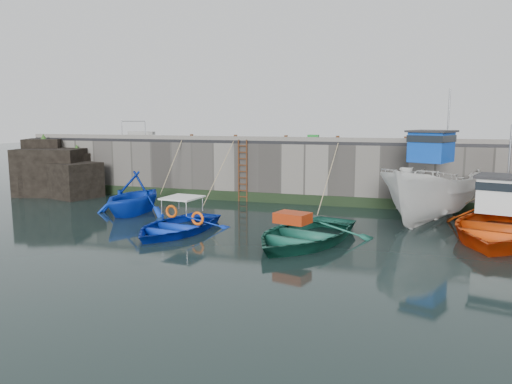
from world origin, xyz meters
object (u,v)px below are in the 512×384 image
(bollard_b, at_px, (236,137))
(fish_crate, at_px, (313,138))
(boat_far_white, at_px, (434,192))
(boat_far_orange, at_px, (501,226))
(boat_near_white, at_px, (134,213))
(bollard_e, at_px, (406,140))
(boat_near_navy, at_px, (304,242))
(bollard_c, at_px, (286,138))
(ladder, at_px, (243,171))
(boat_near_blue, at_px, (176,232))
(bollard_a, at_px, (192,137))
(bollard_d, at_px, (338,139))

(bollard_b, bearing_deg, fish_crate, 11.93)
(boat_far_white, relative_size, boat_far_orange, 1.01)
(boat_near_white, xyz_separation_m, bollard_e, (11.66, 4.91, 3.30))
(boat_near_navy, height_order, bollard_b, bollard_b)
(boat_far_white, distance_m, bollard_e, 3.50)
(boat_far_white, bearing_deg, bollard_c, -177.07)
(ladder, distance_m, bollard_c, 2.81)
(boat_near_blue, distance_m, bollard_a, 8.85)
(fish_crate, height_order, bollard_c, fish_crate)
(boat_near_blue, distance_m, bollard_b, 8.38)
(bollard_e, bearing_deg, ladder, -177.60)
(boat_near_navy, height_order, bollard_a, bollard_a)
(fish_crate, height_order, bollard_d, fish_crate)
(boat_far_orange, height_order, bollard_a, boat_far_orange)
(boat_far_orange, relative_size, fish_crate, 14.54)
(boat_near_white, xyz_separation_m, bollard_c, (5.86, 4.91, 3.30))
(ladder, relative_size, boat_far_white, 0.40)
(bollard_c, bearing_deg, bollard_d, 0.00)
(boat_near_white, distance_m, bollard_e, 13.07)
(fish_crate, xyz_separation_m, bollard_d, (1.37, -0.83, -0.00))
(bollard_a, xyz_separation_m, bollard_e, (11.00, 0.00, 0.00))
(boat_far_orange, bearing_deg, bollard_e, 139.53)
(ladder, relative_size, bollard_a, 11.43)
(bollard_b, bearing_deg, boat_near_blue, -87.29)
(boat_near_blue, distance_m, boat_far_white, 10.81)
(ladder, relative_size, bollard_e, 11.43)
(bollard_b, xyz_separation_m, bollard_d, (5.30, 0.00, 0.00))
(bollard_b, xyz_separation_m, bollard_e, (8.50, 0.00, 0.00))
(boat_far_white, xyz_separation_m, bollard_a, (-12.27, 2.50, 2.09))
(boat_near_navy, relative_size, boat_far_orange, 0.70)
(boat_far_white, height_order, fish_crate, boat_far_white)
(bollard_c, bearing_deg, ladder, -171.33)
(ladder, distance_m, bollard_e, 8.19)
(boat_far_orange, relative_size, bollard_e, 28.14)
(boat_near_blue, height_order, bollard_e, bollard_e)
(ladder, relative_size, boat_near_white, 0.76)
(ladder, xyz_separation_m, boat_near_white, (-3.66, -4.57, -1.59))
(boat_near_navy, relative_size, bollard_c, 19.60)
(boat_near_navy, distance_m, bollard_a, 11.56)
(ladder, bearing_deg, boat_near_blue, -91.06)
(ladder, height_order, boat_far_orange, boat_far_orange)
(fish_crate, bearing_deg, ladder, -162.04)
(fish_crate, bearing_deg, boat_near_navy, -81.40)
(boat_far_white, relative_size, bollard_e, 28.46)
(boat_near_white, height_order, boat_far_white, boat_far_white)
(bollard_b, bearing_deg, boat_far_orange, -22.94)
(ladder, bearing_deg, boat_far_orange, -22.41)
(boat_near_white, xyz_separation_m, fish_crate, (7.09, 5.74, 3.30))
(ladder, bearing_deg, boat_near_navy, -56.94)
(boat_near_navy, bearing_deg, bollard_c, 124.41)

